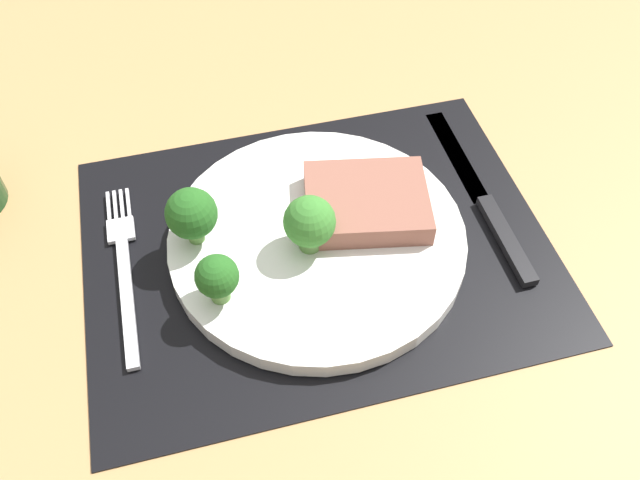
% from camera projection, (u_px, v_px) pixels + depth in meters
% --- Properties ---
extents(ground_plane, '(1.40, 1.10, 0.03)m').
position_uv_depth(ground_plane, '(317.00, 257.00, 0.60)').
color(ground_plane, tan).
extents(placemat, '(0.41, 0.31, 0.00)m').
position_uv_depth(placemat, '(317.00, 245.00, 0.59)').
color(placemat, black).
rests_on(placemat, ground_plane).
extents(plate, '(0.26, 0.26, 0.02)m').
position_uv_depth(plate, '(317.00, 239.00, 0.58)').
color(plate, white).
rests_on(plate, placemat).
extents(steak, '(0.12, 0.11, 0.02)m').
position_uv_depth(steak, '(366.00, 202.00, 0.58)').
color(steak, '#8C5647').
rests_on(steak, plate).
extents(broccoli_back_left, '(0.04, 0.04, 0.05)m').
position_uv_depth(broccoli_back_left, '(310.00, 223.00, 0.54)').
color(broccoli_back_left, '#5B8942').
rests_on(broccoli_back_left, plate).
extents(broccoli_near_fork, '(0.03, 0.03, 0.05)m').
position_uv_depth(broccoli_near_fork, '(217.00, 277.00, 0.51)').
color(broccoli_near_fork, '#5B8942').
rests_on(broccoli_near_fork, plate).
extents(broccoli_center, '(0.04, 0.04, 0.05)m').
position_uv_depth(broccoli_center, '(192.00, 214.00, 0.55)').
color(broccoli_center, '#5B8942').
rests_on(broccoli_center, plate).
extents(fork, '(0.02, 0.19, 0.01)m').
position_uv_depth(fork, '(124.00, 268.00, 0.57)').
color(fork, silver).
rests_on(fork, placemat).
extents(knife, '(0.02, 0.23, 0.01)m').
position_uv_depth(knife, '(486.00, 204.00, 0.62)').
color(knife, black).
rests_on(knife, placemat).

